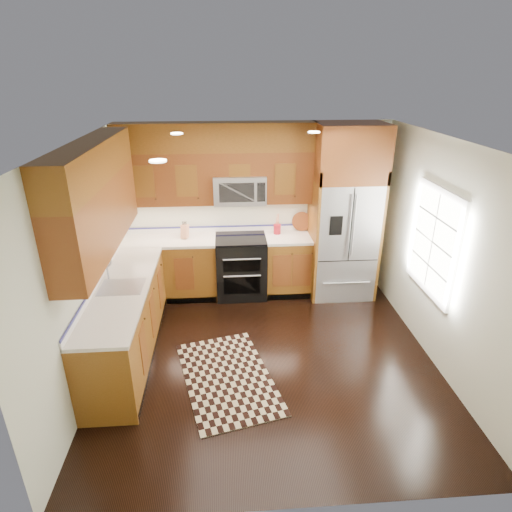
{
  "coord_description": "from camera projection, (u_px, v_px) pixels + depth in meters",
  "views": [
    {
      "loc": [
        -0.47,
        -4.32,
        3.27
      ],
      "look_at": [
        -0.1,
        0.6,
        1.11
      ],
      "focal_mm": 30.0,
      "sensor_mm": 36.0,
      "label": 1
    }
  ],
  "objects": [
    {
      "name": "ground",
      "position": [
        268.0,
        357.0,
        5.29
      ],
      "size": [
        4.0,
        4.0,
        0.0
      ],
      "primitive_type": "plane",
      "color": "black",
      "rests_on": "ground"
    },
    {
      "name": "wall_back",
      "position": [
        256.0,
        208.0,
        6.6
      ],
      "size": [
        4.0,
        0.02,
        2.6
      ],
      "primitive_type": "cube",
      "color": "beige",
      "rests_on": "ground"
    },
    {
      "name": "wall_left",
      "position": [
        86.0,
        267.0,
        4.63
      ],
      "size": [
        0.02,
        4.0,
        2.6
      ],
      "primitive_type": "cube",
      "color": "beige",
      "rests_on": "ground"
    },
    {
      "name": "wall_right",
      "position": [
        442.0,
        256.0,
        4.91
      ],
      "size": [
        0.02,
        4.0,
        2.6
      ],
      "primitive_type": "cube",
      "color": "beige",
      "rests_on": "ground"
    },
    {
      "name": "window",
      "position": [
        434.0,
        242.0,
        5.05
      ],
      "size": [
        0.04,
        1.1,
        1.3
      ],
      "color": "white",
      "rests_on": "ground"
    },
    {
      "name": "base_cabinets",
      "position": [
        172.0,
        294.0,
        5.85
      ],
      "size": [
        2.85,
        3.0,
        0.9
      ],
      "color": "brown",
      "rests_on": "ground"
    },
    {
      "name": "countertop",
      "position": [
        181.0,
        259.0,
        5.77
      ],
      "size": [
        2.86,
        3.01,
        0.04
      ],
      "color": "white",
      "rests_on": "base_cabinets"
    },
    {
      "name": "upper_cabinets",
      "position": [
        170.0,
        177.0,
        5.39
      ],
      "size": [
        2.85,
        3.0,
        1.15
      ],
      "color": "brown",
      "rests_on": "ground"
    },
    {
      "name": "range",
      "position": [
        241.0,
        266.0,
        6.61
      ],
      "size": [
        0.76,
        0.67,
        0.95
      ],
      "color": "black",
      "rests_on": "ground"
    },
    {
      "name": "microwave",
      "position": [
        240.0,
        189.0,
        6.25
      ],
      "size": [
        0.76,
        0.4,
        0.42
      ],
      "color": "#B2B2B7",
      "rests_on": "ground"
    },
    {
      "name": "refrigerator",
      "position": [
        345.0,
        213.0,
        6.34
      ],
      "size": [
        0.98,
        0.75,
        2.6
      ],
      "color": "#B2B2B7",
      "rests_on": "ground"
    },
    {
      "name": "sink_faucet",
      "position": [
        119.0,
        282.0,
        4.98
      ],
      "size": [
        0.54,
        0.44,
        0.37
      ],
      "color": "#B2B2B7",
      "rests_on": "countertop"
    },
    {
      "name": "rug",
      "position": [
        228.0,
        377.0,
        4.94
      ],
      "size": [
        1.3,
        1.76,
        0.01
      ],
      "primitive_type": "cube",
      "rotation": [
        0.0,
        0.0,
        0.24
      ],
      "color": "black",
      "rests_on": "ground"
    },
    {
      "name": "knife_block",
      "position": [
        185.0,
        231.0,
        6.39
      ],
      "size": [
        0.12,
        0.15,
        0.26
      ],
      "color": "tan",
      "rests_on": "countertop"
    },
    {
      "name": "utensil_crock",
      "position": [
        277.0,
        227.0,
        6.55
      ],
      "size": [
        0.13,
        0.13,
        0.32
      ],
      "color": "maroon",
      "rests_on": "countertop"
    },
    {
      "name": "cutting_board",
      "position": [
        301.0,
        230.0,
        6.73
      ],
      "size": [
        0.36,
        0.36,
        0.02
      ],
      "primitive_type": "cylinder",
      "rotation": [
        0.0,
        0.0,
        -0.23
      ],
      "color": "brown",
      "rests_on": "countertop"
    }
  ]
}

